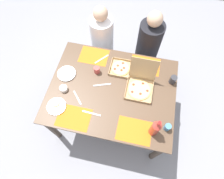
# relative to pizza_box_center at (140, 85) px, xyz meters

# --- Properties ---
(ground_plane) EXTENTS (6.00, 6.00, 0.00)m
(ground_plane) POSITION_rel_pizza_box_center_xyz_m (-0.31, -0.10, -0.83)
(ground_plane) COLOR gray
(dining_table) EXTENTS (1.46, 1.14, 0.78)m
(dining_table) POSITION_rel_pizza_box_center_xyz_m (-0.31, -0.10, -0.16)
(dining_table) COLOR #3F3328
(dining_table) RESTS_ON ground_plane
(placemat_near_left) EXTENTS (0.36, 0.26, 0.00)m
(placemat_near_left) POSITION_rel_pizza_box_center_xyz_m (-0.64, -0.52, -0.05)
(placemat_near_left) COLOR orange
(placemat_near_left) RESTS_ON dining_table
(placemat_near_right) EXTENTS (0.36, 0.26, 0.00)m
(placemat_near_right) POSITION_rel_pizza_box_center_xyz_m (0.02, -0.52, -0.05)
(placemat_near_right) COLOR orange
(placemat_near_right) RESTS_ON dining_table
(placemat_far_left) EXTENTS (0.36, 0.26, 0.00)m
(placemat_far_left) POSITION_rel_pizza_box_center_xyz_m (-0.64, 0.32, -0.05)
(placemat_far_left) COLOR orange
(placemat_far_left) RESTS_ON dining_table
(placemat_far_right) EXTENTS (0.36, 0.26, 0.00)m
(placemat_far_right) POSITION_rel_pizza_box_center_xyz_m (0.02, 0.32, -0.05)
(placemat_far_right) COLOR orange
(placemat_far_right) RESTS_ON dining_table
(pizza_box_center) EXTENTS (0.31, 0.35, 0.34)m
(pizza_box_center) POSITION_rel_pizza_box_center_xyz_m (0.00, 0.00, 0.00)
(pizza_box_center) COLOR tan
(pizza_box_center) RESTS_ON dining_table
(pizza_box_corner_right) EXTENTS (0.26, 0.26, 0.04)m
(pizza_box_corner_right) POSITION_rel_pizza_box_center_xyz_m (-0.27, 0.20, -0.04)
(pizza_box_corner_right) COLOR tan
(pizza_box_corner_right) RESTS_ON dining_table
(plate_near_right) EXTENTS (0.22, 0.22, 0.02)m
(plate_near_right) POSITION_rel_pizza_box_center_xyz_m (-0.89, -0.01, -0.04)
(plate_near_right) COLOR white
(plate_near_right) RESTS_ON dining_table
(plate_middle) EXTENTS (0.21, 0.21, 0.03)m
(plate_middle) POSITION_rel_pizza_box_center_xyz_m (-0.86, -0.44, -0.04)
(plate_middle) COLOR white
(plate_middle) RESTS_ON dining_table
(soda_bottle) EXTENTS (0.09, 0.09, 0.32)m
(soda_bottle) POSITION_rel_pizza_box_center_xyz_m (0.21, -0.49, 0.08)
(soda_bottle) COLOR #B2382D
(soda_bottle) RESTS_ON dining_table
(cup_red) EXTENTS (0.07, 0.07, 0.09)m
(cup_red) POSITION_rel_pizza_box_center_xyz_m (-0.54, 0.10, -0.01)
(cup_red) COLOR #BF4742
(cup_red) RESTS_ON dining_table
(cup_spare) EXTENTS (0.08, 0.08, 0.11)m
(cup_spare) POSITION_rel_pizza_box_center_xyz_m (0.36, 0.15, 0.00)
(cup_spare) COLOR #333338
(cup_spare) RESTS_ON dining_table
(cup_clear_left) EXTENTS (0.06, 0.06, 0.09)m
(cup_clear_left) POSITION_rel_pizza_box_center_xyz_m (0.35, -0.42, -0.01)
(cup_clear_left) COLOR teal
(cup_clear_left) RESTS_ON dining_table
(condiment_bowl) EXTENTS (0.09, 0.09, 0.05)m
(condiment_bowl) POSITION_rel_pizza_box_center_xyz_m (-0.85, -0.22, -0.03)
(condiment_bowl) COLOR white
(condiment_bowl) RESTS_ON dining_table
(knife_by_far_left) EXTENTS (0.20, 0.09, 0.00)m
(knife_by_far_left) POSITION_rel_pizza_box_center_xyz_m (-0.43, -0.07, -0.05)
(knife_by_far_left) COLOR #B7B7BC
(knife_by_far_left) RESTS_ON dining_table
(knife_by_far_right) EXTENTS (0.15, 0.17, 0.00)m
(knife_by_far_right) POSITION_rel_pizza_box_center_xyz_m (-0.53, 0.29, -0.05)
(knife_by_far_right) COLOR #B7B7BC
(knife_by_far_right) RESTS_ON dining_table
(fork_by_near_left) EXTENTS (0.14, 0.15, 0.00)m
(fork_by_near_left) POSITION_rel_pizza_box_center_xyz_m (-0.67, -0.29, -0.05)
(fork_by_near_left) COLOR #B7B7BC
(fork_by_near_left) RESTS_ON dining_table
(knife_by_near_right) EXTENTS (0.21, 0.03, 0.00)m
(knife_by_near_right) POSITION_rel_pizza_box_center_xyz_m (-0.46, -0.43, -0.05)
(knife_by_near_right) COLOR #B7B7BC
(knife_by_near_right) RESTS_ON dining_table
(diner_left_seat) EXTENTS (0.32, 0.32, 1.19)m
(diner_left_seat) POSITION_rel_pizza_box_center_xyz_m (-0.64, 0.73, -0.30)
(diner_left_seat) COLOR white
(diner_left_seat) RESTS_ON ground_plane
(diner_right_seat) EXTENTS (0.32, 0.32, 1.23)m
(diner_right_seat) POSITION_rel_pizza_box_center_xyz_m (0.02, 0.73, -0.27)
(diner_right_seat) COLOR black
(diner_right_seat) RESTS_ON ground_plane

